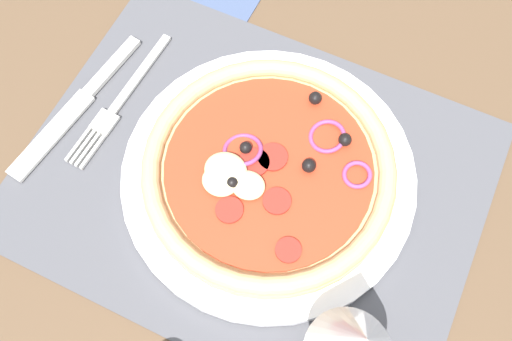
{
  "coord_description": "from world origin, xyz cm",
  "views": [
    {
      "loc": [
        -9.86,
        19.92,
        53.13
      ],
      "look_at": [
        -0.46,
        0.0,
        2.69
      ],
      "focal_mm": 39.87,
      "sensor_mm": 36.0,
      "label": 1
    }
  ],
  "objects_px": {
    "plate": "(269,176)",
    "knife": "(76,106)",
    "fork": "(117,105)",
    "pizza": "(268,169)"
  },
  "relations": [
    {
      "from": "pizza",
      "to": "knife",
      "type": "relative_size",
      "value": 1.24
    },
    {
      "from": "plate",
      "to": "pizza",
      "type": "xyz_separation_m",
      "value": [
        0.0,
        0.0,
        0.02
      ]
    },
    {
      "from": "plate",
      "to": "pizza",
      "type": "height_order",
      "value": "pizza"
    },
    {
      "from": "plate",
      "to": "fork",
      "type": "distance_m",
      "value": 0.18
    },
    {
      "from": "plate",
      "to": "knife",
      "type": "xyz_separation_m",
      "value": [
        0.22,
        0.01,
        -0.0
      ]
    },
    {
      "from": "pizza",
      "to": "fork",
      "type": "relative_size",
      "value": 1.38
    },
    {
      "from": "fork",
      "to": "plate",
      "type": "bearing_deg",
      "value": 90.83
    },
    {
      "from": "plate",
      "to": "fork",
      "type": "xyz_separation_m",
      "value": [
        0.18,
        -0.01,
        -0.0
      ]
    },
    {
      "from": "fork",
      "to": "knife",
      "type": "bearing_deg",
      "value": -59.11
    },
    {
      "from": "plate",
      "to": "knife",
      "type": "height_order",
      "value": "plate"
    }
  ]
}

